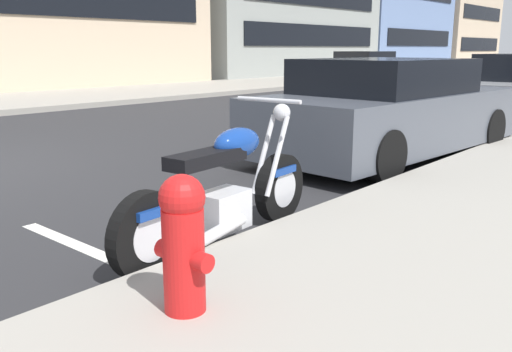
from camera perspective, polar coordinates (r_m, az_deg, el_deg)
The scene contains 8 objects.
sidewalk_far_curb at distance 20.59m, azimuth -5.71°, elevation 9.13°, with size 120.00×5.00×0.14m, color gray.
parking_stall_stripe at distance 4.22m, azimuth -15.82°, elevation -7.99°, with size 0.12×2.20×0.01m, color silver.
parked_motorcycle at distance 4.17m, azimuth -3.22°, elevation -1.76°, with size 2.16×0.62×1.10m.
parked_car_across_street at distance 7.89m, azimuth 13.70°, elevation 6.67°, with size 4.54×2.11×1.36m.
car_opposite_curb at distance 23.66m, azimuth 11.07°, elevation 10.91°, with size 4.10×2.00×1.38m.
fire_hydrant at distance 2.85m, azimuth -7.61°, elevation -6.66°, with size 0.24×0.36×0.74m.
townhouse_corner_block at distance 44.15m, azimuth 9.83°, elevation 17.63°, with size 11.57×11.70×10.16m.
townhouse_behind_pole at distance 54.13m, azimuth 17.77°, elevation 15.42°, with size 10.29×9.31×8.41m.
Camera 1 is at (-2.11, -7.59, 1.49)m, focal length 38.32 mm.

